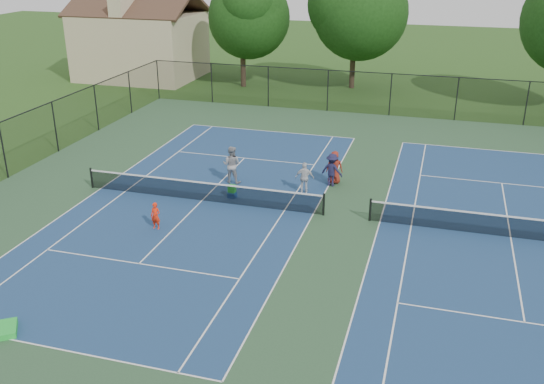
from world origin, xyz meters
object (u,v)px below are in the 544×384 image
(child_player, at_px, (156,216))
(bystander_b, at_px, (332,170))
(instructor, at_px, (232,165))
(bystander_c, at_px, (334,167))
(ball_hopper, at_px, (232,189))
(bystander_a, at_px, (305,178))
(tree_back_b, at_px, (356,7))
(clapboard_house, at_px, (141,43))
(ball_crate, at_px, (232,195))
(tree_back_a, at_px, (242,13))

(child_player, distance_m, bystander_b, 9.48)
(instructor, height_order, bystander_c, instructor)
(child_player, height_order, ball_hopper, child_player)
(instructor, bearing_deg, child_player, 77.42)
(bystander_a, distance_m, bystander_c, 2.04)
(instructor, bearing_deg, ball_hopper, 109.62)
(tree_back_b, height_order, clapboard_house, tree_back_b)
(instructor, relative_size, ball_hopper, 5.41)
(bystander_c, bearing_deg, ball_crate, 28.43)
(ball_hopper, bearing_deg, tree_back_a, 107.37)
(ball_crate, bearing_deg, bystander_a, 26.65)
(tree_back_b, bearing_deg, tree_back_a, -167.47)
(bystander_b, bearing_deg, child_player, 61.14)
(clapboard_house, height_order, instructor, clapboard_house)
(tree_back_b, relative_size, clapboard_house, 0.93)
(bystander_a, bearing_deg, child_player, 37.54)
(tree_back_a, distance_m, bystander_a, 24.59)
(child_player, height_order, bystander_a, bystander_a)
(bystander_a, height_order, bystander_b, bystander_b)
(ball_crate, bearing_deg, clapboard_house, 125.47)
(tree_back_b, height_order, child_player, tree_back_b)
(bystander_c, distance_m, ball_crate, 5.53)
(tree_back_a, distance_m, instructor, 22.89)
(bystander_a, relative_size, ball_hopper, 4.37)
(tree_back_b, relative_size, bystander_a, 6.36)
(clapboard_house, height_order, ball_hopper, clapboard_house)
(child_player, xyz_separation_m, bystander_a, (5.23, 5.76, 0.18))
(tree_back_a, height_order, bystander_c, tree_back_a)
(tree_back_a, bearing_deg, clapboard_house, 174.29)
(bystander_b, bearing_deg, bystander_a, 62.07)
(clapboard_house, distance_m, ball_hopper, 29.87)
(child_player, distance_m, instructor, 6.20)
(bystander_b, bearing_deg, instructor, 24.42)
(child_player, distance_m, bystander_a, 7.78)
(ball_crate, bearing_deg, bystander_b, 33.72)
(bystander_b, xyz_separation_m, ball_hopper, (-4.34, -2.90, -0.38))
(instructor, xyz_separation_m, ball_crate, (0.68, -1.90, -0.83))
(tree_back_a, xyz_separation_m, bystander_c, (11.66, -19.95, -5.18))
(clapboard_house, distance_m, bystander_a, 30.61)
(bystander_b, relative_size, bystander_c, 0.99)
(bystander_c, bearing_deg, ball_hopper, 28.43)
(tree_back_b, bearing_deg, bystander_a, -86.39)
(tree_back_a, xyz_separation_m, tree_back_b, (9.00, 2.00, 0.56))
(clapboard_house, relative_size, bystander_c, 6.29)
(instructor, xyz_separation_m, ball_hopper, (0.68, -1.90, -0.50))
(clapboard_house, xyz_separation_m, ball_crate, (17.27, -24.23, -2.95))
(ball_crate, relative_size, ball_hopper, 1.06)
(clapboard_house, xyz_separation_m, bystander_c, (21.66, -20.95, -2.23))
(bystander_a, relative_size, bystander_c, 0.92)
(ball_crate, distance_m, ball_hopper, 0.33)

